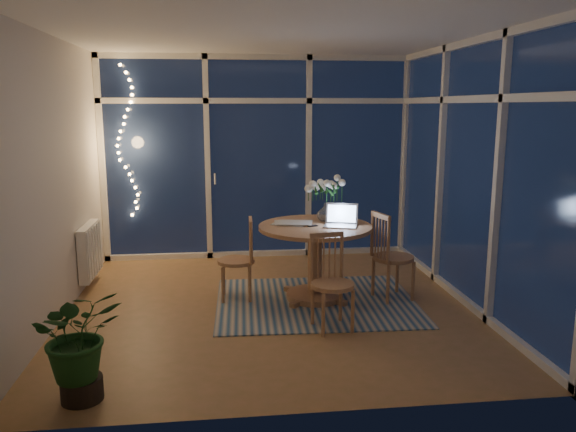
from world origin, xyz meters
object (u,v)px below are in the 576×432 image
object	(u,v)px
flower_vase	(325,211)
chair_left	(236,259)
laptop	(341,215)
potted_plant	(79,347)
dining_table	(315,263)
chair_front	(333,282)
chair_right	(394,255)

from	to	relation	value
flower_vase	chair_left	bearing A→B (deg)	-173.75
laptop	potted_plant	world-z (taller)	laptop
flower_vase	dining_table	bearing A→B (deg)	-124.90
chair_left	flower_vase	size ratio (longest dim) A/B	4.09
chair_left	laptop	distance (m)	1.16
chair_front	laptop	bearing A→B (deg)	62.66
chair_right	chair_front	xyz separation A→B (m)	(-0.78, -0.71, -0.03)
laptop	chair_front	bearing A→B (deg)	-89.01
dining_table	chair_front	xyz separation A→B (m)	(0.02, -0.80, 0.04)
dining_table	chair_right	world-z (taller)	chair_right
chair_right	chair_front	size ratio (longest dim) A/B	1.07
dining_table	chair_left	world-z (taller)	chair_left
laptop	flower_vase	bearing A→B (deg)	127.32
dining_table	potted_plant	size ratio (longest dim) A/B	1.51
laptop	potted_plant	bearing A→B (deg)	-123.28
flower_vase	potted_plant	distance (m)	2.91
dining_table	laptop	size ratio (longest dim) A/B	3.53
flower_vase	laptop	bearing A→B (deg)	-70.50
chair_left	potted_plant	size ratio (longest dim) A/B	1.13
chair_left	chair_right	bearing A→B (deg)	85.20
chair_front	chair_right	bearing A→B (deg)	32.06
chair_right	laptop	world-z (taller)	laptop
dining_table	flower_vase	bearing A→B (deg)	55.10
potted_plant	laptop	bearing A→B (deg)	38.90
laptop	flower_vase	world-z (taller)	laptop
laptop	potted_plant	distance (m)	2.80
chair_right	laptop	distance (m)	0.71
chair_right	flower_vase	bearing A→B (deg)	51.72
chair_left	flower_vase	world-z (taller)	flower_vase
dining_table	chair_front	distance (m)	0.81
flower_vase	chair_front	bearing A→B (deg)	-96.47
laptop	flower_vase	size ratio (longest dim) A/B	1.54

